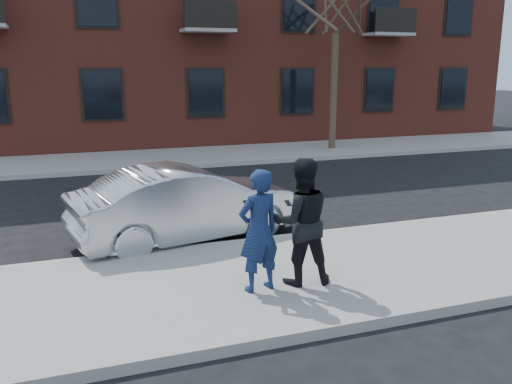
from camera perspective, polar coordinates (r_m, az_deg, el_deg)
name	(u,v)px	position (r m, az deg, el deg)	size (l,w,h in m)	color
ground	(395,262)	(9.51, 14.42, -7.12)	(100.00, 100.00, 0.00)	black
near_sidewalk	(404,262)	(9.29, 15.31, -7.16)	(50.00, 3.50, 0.15)	gray
near_curb	(350,232)	(10.73, 9.84, -4.12)	(50.00, 0.10, 0.15)	#999691
far_sidewalk	(216,155)	(19.53, -4.20, 3.88)	(50.00, 3.50, 0.15)	gray
far_curb	(231,164)	(17.83, -2.65, 3.00)	(50.00, 0.10, 0.15)	#999691
apartment_building	(217,0)	(26.47, -4.15, 19.53)	(24.30, 10.30, 12.30)	maroon
street_tree	(337,0)	(20.83, 8.48, 19.40)	(3.60, 3.60, 6.80)	#35291F
silver_sedan	(189,204)	(10.18, -7.08, -1.23)	(1.51, 4.33, 1.43)	#B7BABF
man_hoodie	(259,231)	(7.46, 0.29, -4.10)	(0.71, 0.55, 1.73)	navy
man_peacoat	(301,222)	(7.73, 4.78, -3.13)	(0.99, 0.82, 1.83)	black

